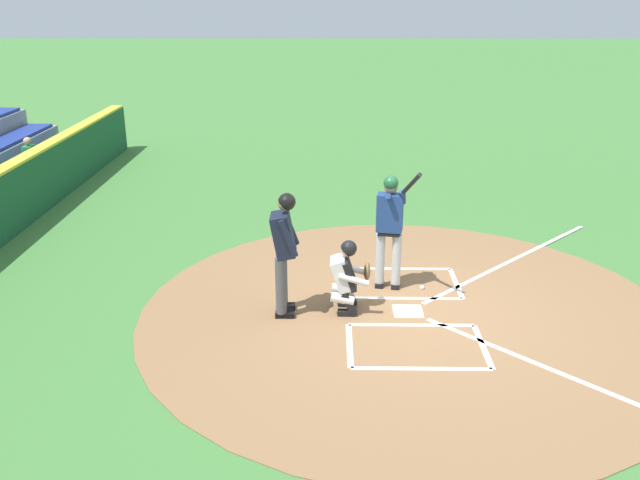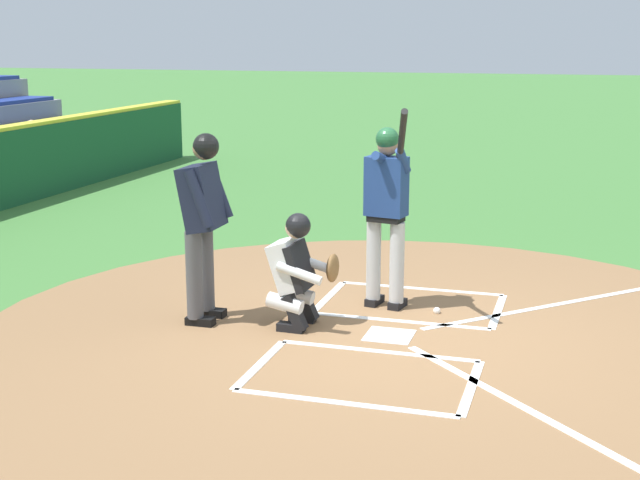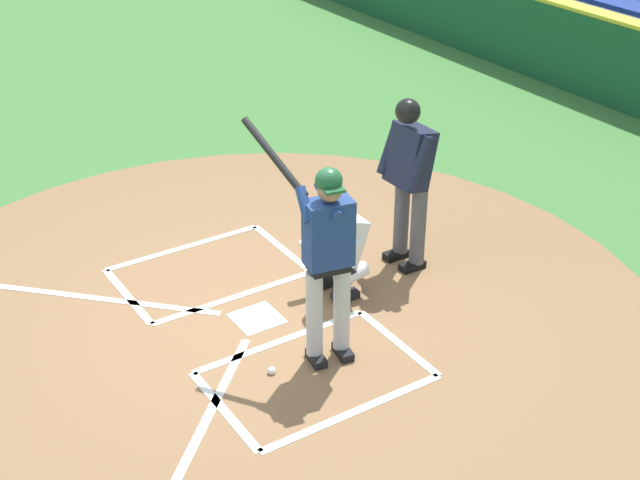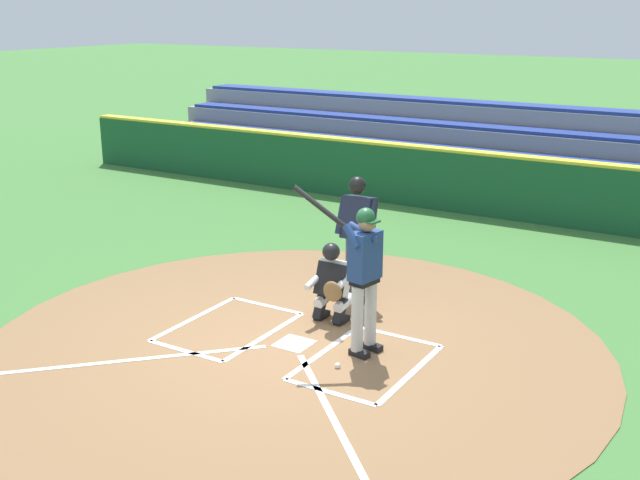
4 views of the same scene
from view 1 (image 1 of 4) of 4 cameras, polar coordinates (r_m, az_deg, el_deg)
name	(u,v)px [view 1 (image 1 of 4)]	position (r m, az deg, el deg)	size (l,w,h in m)	color
ground_plane	(408,312)	(10.36, 7.35, -5.98)	(120.00, 120.00, 0.00)	#427A38
dirt_circle	(408,312)	(10.36, 7.35, -5.95)	(8.00, 8.00, 0.01)	olive
home_plate_and_chalk	(467,312)	(10.49, 12.15, -5.86)	(7.93, 4.91, 0.01)	white
batter	(390,224)	(10.72, 5.87, 1.35)	(1.03, 0.58, 2.13)	#BCBCBC
catcher	(347,275)	(10.08, 2.29, -2.91)	(0.59, 0.62, 1.13)	black
plate_umpire	(284,246)	(9.82, -3.05, -0.50)	(0.58, 0.41, 1.86)	#4C4C51
baseball	(422,287)	(11.12, 8.51, -3.93)	(0.07, 0.07, 0.07)	white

